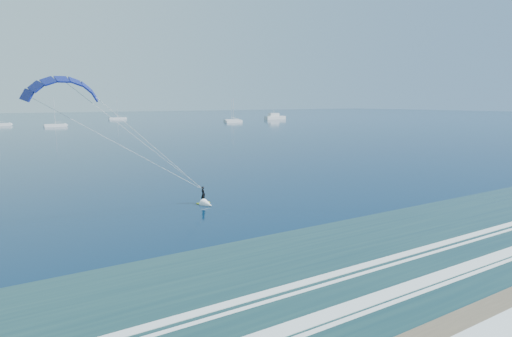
{
  "coord_description": "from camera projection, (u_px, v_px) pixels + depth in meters",
  "views": [
    {
      "loc": [
        -27.2,
        -11.18,
        11.21
      ],
      "look_at": [
        -2.18,
        26.43,
        4.44
      ],
      "focal_mm": 32.0,
      "sensor_mm": 36.0,
      "label": 1
    }
  ],
  "objects": [
    {
      "name": "kitesurfer_rig",
      "position": [
        143.0,
        143.0,
        42.55
      ],
      "size": [
        19.67,
        7.29,
        14.14
      ],
      "color": "#B5D318",
      "rests_on": "ground"
    },
    {
      "name": "motor_yacht",
      "position": [
        275.0,
        117.0,
        271.15
      ],
      "size": [
        13.39,
        3.57,
        5.75
      ],
      "color": "silver",
      "rests_on": "ground"
    },
    {
      "name": "sailboat_3",
      "position": [
        55.0,
        125.0,
        194.74
      ],
      "size": [
        8.96,
        2.4,
        12.41
      ],
      "color": "silver",
      "rests_on": "ground"
    },
    {
      "name": "sailboat_4",
      "position": [
        117.0,
        118.0,
        269.16
      ],
      "size": [
        10.06,
        2.4,
        13.49
      ],
      "color": "silver",
      "rests_on": "ground"
    },
    {
      "name": "sailboat_5",
      "position": [
        232.0,
        120.0,
        243.77
      ],
      "size": [
        8.8,
        2.4,
        12.0
      ],
      "color": "silver",
      "rests_on": "ground"
    },
    {
      "name": "sailboat_6",
      "position": [
        234.0,
        121.0,
        231.46
      ],
      "size": [
        9.29,
        2.4,
        12.51
      ],
      "color": "silver",
      "rests_on": "ground"
    }
  ]
}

